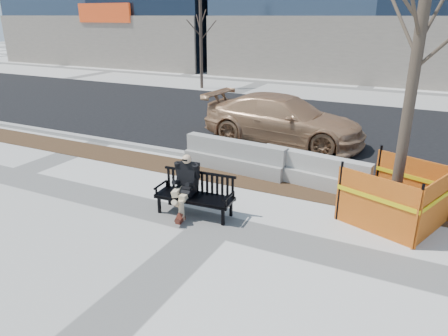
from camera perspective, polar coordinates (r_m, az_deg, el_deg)
The scene contains 11 objects.
ground at distance 8.62m, azimuth -1.22°, elevation -7.80°, with size 120.00×120.00×0.00m, color beige.
mulch_strip at distance 10.77m, azimuth 5.21°, elevation -1.92°, with size 40.00×1.20×0.02m, color #47301C.
asphalt_street at distance 16.43m, azimuth 13.22°, elevation 5.43°, with size 60.00×10.40×0.01m, color black.
curb at distance 11.58m, azimuth 6.95°, elevation -0.08°, with size 60.00×0.25×0.12m, color #9E9B93.
bench at distance 9.07m, azimuth -3.98°, elevation -6.33°, with size 1.72×0.62×0.92m, color black, non-canonical shape.
seated_man at distance 9.20m, azimuth -5.14°, elevation -5.96°, with size 0.55×0.91×1.28m, color black, non-canonical shape.
tree_fence at distance 9.48m, azimuth 21.91°, elevation -6.63°, with size 2.57×2.57×6.44m, color orange, non-canonical shape.
sedan at distance 14.29m, azimuth 7.94°, elevation 3.56°, with size 2.19×5.39×1.57m, color #AE7F58.
jersey_barrier_left at distance 11.57m, azimuth 1.49°, elevation -0.26°, with size 3.00×0.60×0.86m, color gray, non-canonical shape.
jersey_barrier_right at distance 10.82m, azimuth 12.04°, elevation -2.23°, with size 2.85×0.57×0.82m, color #A5A29A, non-canonical shape.
far_tree_left at distance 25.03m, azimuth -3.05°, elevation 10.88°, with size 1.94×1.94×5.24m, color #4B3B30, non-canonical shape.
Camera 1 is at (3.55, -6.73, 4.05)m, focal length 33.41 mm.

